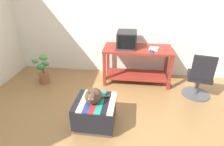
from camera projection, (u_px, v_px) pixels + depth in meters
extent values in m
plane|color=olive|center=(101.00, 130.00, 2.88)|extent=(14.00, 14.00, 0.00)
cube|color=silver|center=(117.00, 17.00, 4.09)|extent=(8.00, 0.10, 2.60)
cube|color=maroon|center=(104.00, 70.00, 3.89)|extent=(0.06, 0.06, 0.74)
cube|color=maroon|center=(170.00, 73.00, 3.75)|extent=(0.06, 0.06, 0.74)
cube|color=maroon|center=(166.00, 62.00, 4.24)|extent=(0.06, 0.06, 0.74)
cube|color=maroon|center=(108.00, 59.00, 4.37)|extent=(0.06, 0.06, 0.74)
cube|color=maroon|center=(136.00, 75.00, 4.16)|extent=(1.30, 0.56, 0.02)
cube|color=maroon|center=(138.00, 49.00, 3.89)|extent=(1.41, 0.65, 0.04)
cube|color=black|center=(127.00, 46.00, 3.94)|extent=(0.28, 0.32, 0.02)
cube|color=black|center=(127.00, 39.00, 3.87)|extent=(0.40, 0.46, 0.32)
cube|color=black|center=(126.00, 42.00, 3.66)|extent=(0.32, 0.02, 0.25)
cube|color=#333338|center=(125.00, 49.00, 3.77)|extent=(0.41, 0.17, 0.02)
cube|color=white|center=(154.00, 49.00, 3.80)|extent=(0.22, 0.27, 0.02)
cube|color=#4C4238|center=(96.00, 113.00, 2.91)|extent=(0.58, 0.53, 0.42)
cube|color=black|center=(91.00, 124.00, 2.63)|extent=(0.60, 0.01, 0.34)
cube|color=black|center=(78.00, 100.00, 2.84)|extent=(0.09, 0.58, 0.02)
cube|color=beige|center=(84.00, 101.00, 2.83)|extent=(0.09, 0.58, 0.02)
cube|color=navy|center=(89.00, 101.00, 2.82)|extent=(0.09, 0.58, 0.02)
cube|color=#AD2323|center=(95.00, 101.00, 2.81)|extent=(0.09, 0.58, 0.02)
cube|color=#1E897A|center=(101.00, 102.00, 2.80)|extent=(0.09, 0.58, 0.02)
cube|color=black|center=(106.00, 102.00, 2.79)|extent=(0.09, 0.58, 0.02)
cube|color=beige|center=(112.00, 103.00, 2.78)|extent=(0.09, 0.58, 0.02)
ellipsoid|color=#473323|center=(93.00, 96.00, 2.75)|extent=(0.26, 0.31, 0.20)
sphere|color=#473323|center=(92.00, 97.00, 2.63)|extent=(0.14, 0.14, 0.14)
cylinder|color=#473323|center=(102.00, 97.00, 2.85)|extent=(0.24, 0.14, 0.04)
cone|color=#473323|center=(89.00, 92.00, 2.59)|extent=(0.05, 0.05, 0.06)
cone|color=#473323|center=(94.00, 92.00, 2.58)|extent=(0.05, 0.05, 0.06)
sphere|color=#C6D151|center=(89.00, 99.00, 2.57)|extent=(0.02, 0.02, 0.02)
sphere|color=#C6D151|center=(92.00, 99.00, 2.56)|extent=(0.02, 0.02, 0.02)
cylinder|color=brown|center=(44.00, 78.00, 4.12)|extent=(0.22, 0.22, 0.23)
cylinder|color=brown|center=(43.00, 69.00, 4.03)|extent=(0.03, 0.03, 0.18)
ellipsoid|color=#2D7033|center=(45.00, 64.00, 3.93)|extent=(0.17, 0.11, 0.10)
ellipsoid|color=#4C8E42|center=(43.00, 58.00, 4.00)|extent=(0.19, 0.15, 0.12)
ellipsoid|color=#4C8E42|center=(35.00, 61.00, 3.94)|extent=(0.15, 0.09, 0.10)
ellipsoid|color=#2D7033|center=(41.00, 67.00, 3.85)|extent=(0.17, 0.15, 0.12)
cylinder|color=#4C4C51|center=(195.00, 94.00, 3.73)|extent=(0.52, 0.52, 0.03)
cylinder|color=#4C4C51|center=(197.00, 86.00, 3.65)|extent=(0.05, 0.05, 0.34)
cube|color=black|center=(200.00, 76.00, 3.55)|extent=(0.50, 0.50, 0.08)
cube|color=black|center=(203.00, 68.00, 3.27)|extent=(0.38, 0.13, 0.44)
cube|color=#2342B7|center=(152.00, 51.00, 3.66)|extent=(0.09, 0.11, 0.04)
cylinder|color=#B7B7BC|center=(157.00, 48.00, 3.85)|extent=(0.11, 0.10, 0.01)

